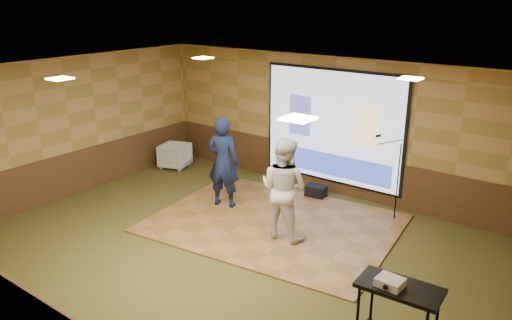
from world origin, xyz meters
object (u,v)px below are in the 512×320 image
Objects in this scene: dance_floor at (274,223)px; duffel_bag at (316,192)px; player_right at (284,188)px; projector at (390,282)px; mic_stand at (393,195)px; projector_screen at (332,128)px; banquet_chair at (175,156)px; player_left at (223,162)px; av_table at (398,308)px.

dance_floor is 1.65m from duffel_bag.
player_right reaches higher than dance_floor.
dance_floor is 4.07m from projector.
player_right is at bearing 148.96° from projector.
projector_screen is at bearing 163.93° from mic_stand.
banquet_chair is at bearing 157.66° from projector.
player_left reaches higher than duffel_bag.
player_right is at bearing -122.04° from mic_stand.
projector_screen is 11.09× the size of projector.
projector_screen is 2.51m from player_left.
mic_stand reaches higher than av_table.
dance_floor is 1.11m from player_right.
projector_screen is 1.78× the size of player_right.
player_right is 2.70× the size of banquet_chair.
projector is (2.76, -1.92, 0.10)m from player_right.
player_left is at bearing 153.76° from av_table.
player_left is 2.73× the size of banquet_chair.
duffel_bag is at bearing -145.86° from player_left.
dance_floor is 2.39× the size of player_left.
banquet_chair is at bearing 154.68° from av_table.
projector_screen is at bearing -83.48° from player_right.
player_left reaches higher than projector.
duffel_bag is (-0.06, -0.48, -1.34)m from projector_screen.
dance_floor is 4.03m from av_table.
dance_floor is 2.42× the size of player_right.
player_left is at bearing -129.39° from duffel_bag.
banquet_chair is at bearing -174.84° from mic_stand.
projector_screen is 0.74× the size of dance_floor.
duffel_bag is at bearing -97.15° from projector_screen.
mic_stand is at bearing -126.19° from player_right.
banquet_chair is (-7.21, 3.41, -0.40)m from av_table.
av_table is (3.27, -4.33, -0.76)m from projector_screen.
player_left is at bearing -123.35° from projector_screen.
player_left reaches higher than dance_floor.
projector is (-0.10, -0.07, 0.34)m from av_table.
av_table reaches higher than banquet_chair.
dance_floor is at bearing -124.77° from banquet_chair.
player_right is (1.76, -0.43, -0.01)m from player_left.
dance_floor is 10.47× the size of duffel_bag.
player_right is at bearing -76.65° from duffel_bag.
projector_screen is 4.82× the size of banquet_chair.
player_right is 2.38m from mic_stand.
duffel_bag is at bearing -101.17° from banquet_chair.
player_left is at bearing -152.21° from mic_stand.
av_table is 2.36× the size of duffel_bag.
banquet_chair is (-5.63, -0.39, -0.18)m from mic_stand.
banquet_chair is at bearing -22.71° from player_right.
player_left is 5.10m from projector.
player_right reaches higher than projector.
player_left is 2.90m from banquet_chair.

